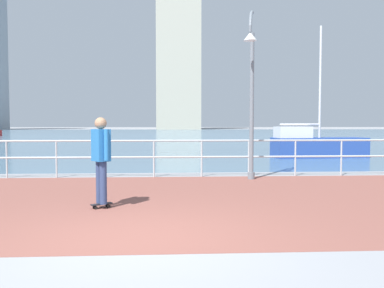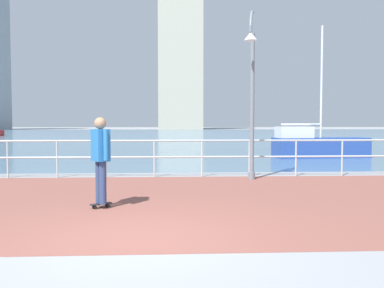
% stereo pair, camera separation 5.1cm
% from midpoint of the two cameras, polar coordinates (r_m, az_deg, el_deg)
% --- Properties ---
extents(ground, '(220.00, 220.00, 0.00)m').
position_cam_midpoint_polar(ground, '(45.51, -3.48, 0.96)').
color(ground, gray).
extents(brick_paving, '(28.00, 7.06, 0.01)m').
position_cam_midpoint_polar(brick_paving, '(8.53, -6.11, -7.73)').
color(brick_paving, brown).
rests_on(brick_paving, ground).
extents(harbor_water, '(180.00, 88.00, 0.00)m').
position_cam_midpoint_polar(harbor_water, '(56.92, -3.36, 1.36)').
color(harbor_water, slate).
rests_on(harbor_water, ground).
extents(waterfront_railing, '(25.25, 0.06, 1.09)m').
position_cam_midpoint_polar(waterfront_railing, '(11.93, -5.17, -1.03)').
color(waterfront_railing, '#B2BCC1').
rests_on(waterfront_railing, ground).
extents(lamppost, '(0.43, 0.80, 4.67)m').
position_cam_midpoint_polar(lamppost, '(11.39, 8.47, 7.94)').
color(lamppost, slate).
rests_on(lamppost, ground).
extents(skateboarder, '(0.39, 0.50, 1.69)m').
position_cam_midpoint_polar(skateboarder, '(7.70, -12.48, -1.36)').
color(skateboarder, black).
rests_on(skateboarder, ground).
extents(sailboat_ivory, '(4.36, 1.71, 5.98)m').
position_cam_midpoint_polar(sailboat_ivory, '(19.52, 17.18, -0.15)').
color(sailboat_ivory, '#284799').
rests_on(sailboat_ivory, ground).
extents(tower_concrete, '(10.78, 17.88, 43.16)m').
position_cam_midpoint_polar(tower_concrete, '(108.21, -1.68, 13.15)').
color(tower_concrete, '#B2AD99').
rests_on(tower_concrete, ground).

